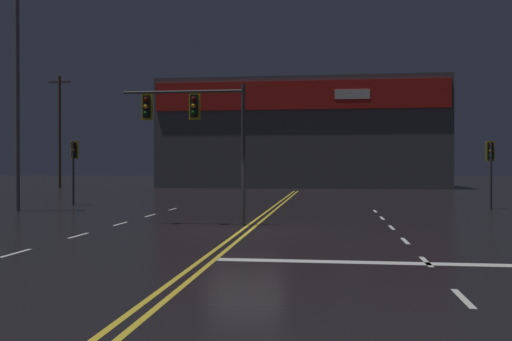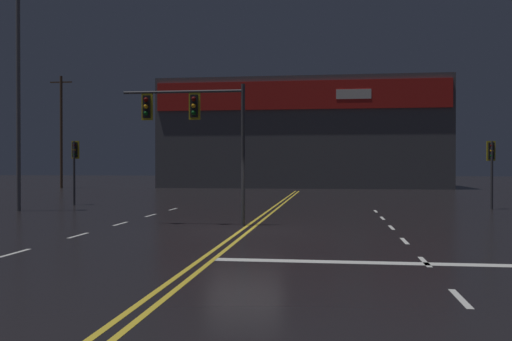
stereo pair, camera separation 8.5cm
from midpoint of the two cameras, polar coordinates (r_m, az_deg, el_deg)
ground_plane at (r=19.07m, az=-1.06°, el=-6.10°), size 200.00×200.00×0.00m
road_markings at (r=17.89m, az=1.43°, el=-6.53°), size 14.81×60.00×0.01m
traffic_signal_median at (r=21.23m, az=-6.27°, el=5.23°), size 4.60×0.36×5.17m
traffic_signal_corner_northwest at (r=33.19m, az=-17.59°, el=1.21°), size 0.42×0.36×3.56m
traffic_signal_corner_northeast at (r=30.85m, az=22.54°, el=1.06°), size 0.42×0.36×3.42m
streetlight_near_right at (r=30.04m, az=-22.62°, el=10.01°), size 0.56×0.56×11.55m
building_backdrop at (r=58.53m, az=4.76°, el=3.59°), size 28.08×10.23×10.64m
utility_pole_row at (r=52.54m, az=2.49°, el=4.08°), size 46.12×0.26×10.85m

